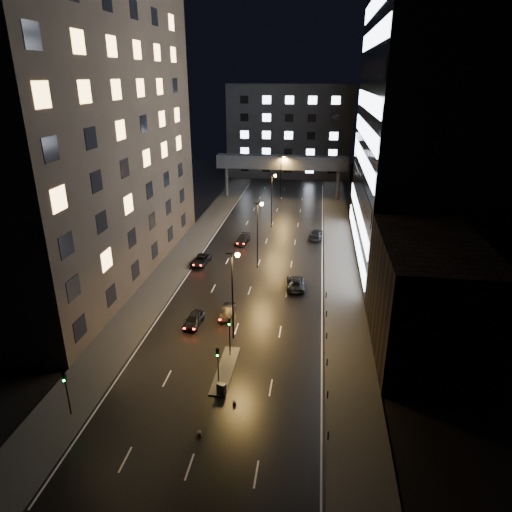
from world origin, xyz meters
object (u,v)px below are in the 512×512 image
(car_toward_a, at_px, (296,283))
(car_away_b, at_px, (228,312))
(car_toward_b, at_px, (315,234))
(car_away_a, at_px, (194,320))
(car_away_c, at_px, (201,260))
(car_away_d, at_px, (243,240))
(utility_cabinet, at_px, (221,389))

(car_toward_a, bearing_deg, car_away_b, 46.98)
(car_toward_a, relative_size, car_toward_b, 0.95)
(car_away_a, height_order, car_away_b, car_away_a)
(car_away_a, bearing_deg, car_away_c, 105.91)
(car_away_d, xyz_separation_m, utility_cabinet, (4.65, -39.88, 0.04))
(car_away_b, height_order, car_toward_a, car_toward_a)
(car_toward_b, height_order, utility_cabinet, car_toward_b)
(car_away_a, distance_m, car_toward_b, 35.13)
(car_away_a, distance_m, car_away_c, 18.31)
(utility_cabinet, bearing_deg, car_toward_b, 99.57)
(car_away_a, xyz_separation_m, utility_cabinet, (5.74, -11.87, -0.01))
(car_toward_b, relative_size, utility_cabinet, 5.03)
(car_away_a, height_order, car_toward_a, car_toward_a)
(car_away_b, xyz_separation_m, car_toward_a, (7.59, 9.07, 0.07))
(car_away_a, xyz_separation_m, car_toward_a, (11.13, 11.51, 0.02))
(car_away_a, xyz_separation_m, car_away_c, (-3.76, 17.92, -0.03))
(car_away_d, height_order, utility_cabinet, car_away_d)
(car_away_a, bearing_deg, car_toward_b, 71.47)
(car_toward_b, bearing_deg, car_away_b, 75.15)
(car_away_b, height_order, car_toward_b, car_toward_b)
(utility_cabinet, bearing_deg, car_toward_a, 96.52)
(car_away_d, bearing_deg, car_away_c, -108.76)
(car_toward_b, bearing_deg, car_away_c, 43.58)
(car_away_a, distance_m, car_away_b, 4.30)
(car_away_b, xyz_separation_m, car_toward_b, (9.95, 30.00, 0.15))
(car_away_b, distance_m, car_toward_b, 31.61)
(car_toward_a, bearing_deg, car_away_d, -61.78)
(car_away_d, distance_m, car_toward_a, 19.31)
(car_away_b, height_order, car_away_d, car_away_d)
(car_away_c, relative_size, utility_cabinet, 4.41)
(car_away_b, xyz_separation_m, car_away_c, (-7.30, 15.48, 0.02))
(car_away_d, bearing_deg, car_away_a, -85.30)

